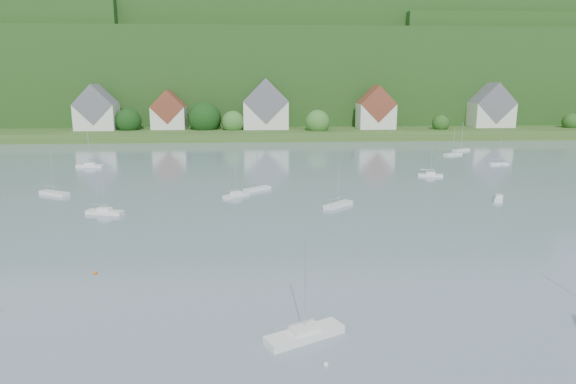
{
  "coord_description": "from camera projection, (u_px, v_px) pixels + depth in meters",
  "views": [
    {
      "loc": [
        1.96,
        1.07,
        20.31
      ],
      "look_at": [
        6.35,
        75.0,
        4.0
      ],
      "focal_mm": 31.76,
      "sensor_mm": 36.0,
      "label": 1
    }
  ],
  "objects": [
    {
      "name": "mooring_buoy_1",
      "position": [
        326.0,
        366.0,
        36.95
      ],
      "size": [
        0.41,
        0.41,
        0.41
      ],
      "primitive_type": "sphere",
      "color": "white",
      "rests_on": "ground"
    },
    {
      "name": "village_building_3",
      "position": [
        376.0,
        111.0,
        185.12
      ],
      "size": [
        13.0,
        10.4,
        15.5
      ],
      "color": "silver",
      "rests_on": "far_shore_strip"
    },
    {
      "name": "village_building_2",
      "position": [
        266.0,
        108.0,
        184.57
      ],
      "size": [
        16.0,
        11.44,
        18.0
      ],
      "color": "silver",
      "rests_on": "far_shore_strip"
    },
    {
      "name": "far_shore_strip",
      "position": [
        253.0,
        130.0,
        197.86
      ],
      "size": [
        600.0,
        60.0,
        3.0
      ],
      "primitive_type": "cube",
      "color": "#31511E",
      "rests_on": "ground"
    },
    {
      "name": "village_building_0",
      "position": [
        97.0,
        111.0,
        180.28
      ],
      "size": [
        14.0,
        10.4,
        16.0
      ],
      "color": "silver",
      "rests_on": "far_shore_strip"
    },
    {
      "name": "forested_ridge",
      "position": [
        254.0,
        75.0,
        260.13
      ],
      "size": [
        620.0,
        181.22,
        69.89
      ],
      "color": "#1C4114",
      "rests_on": "ground"
    },
    {
      "name": "near_sailboat_3",
      "position": [
        305.0,
        333.0,
        40.79
      ],
      "size": [
        6.78,
        4.73,
        9.01
      ],
      "rotation": [
        0.0,
        0.0,
        0.48
      ],
      "color": "white",
      "rests_on": "ground"
    },
    {
      "name": "village_building_4",
      "position": [
        491.0,
        109.0,
        191.59
      ],
      "size": [
        15.0,
        10.4,
        16.5
      ],
      "color": "silver",
      "rests_on": "far_shore_strip"
    },
    {
      "name": "mooring_buoy_3",
      "position": [
        95.0,
        274.0,
        54.48
      ],
      "size": [
        0.4,
        0.4,
        0.4
      ],
      "primitive_type": "sphere",
      "color": "#E45C08",
      "rests_on": "ground"
    },
    {
      "name": "far_sailboat_cluster",
      "position": [
        276.0,
        170.0,
        115.21
      ],
      "size": [
        197.99,
        70.75,
        8.71
      ],
      "color": "white",
      "rests_on": "ground"
    },
    {
      "name": "village_building_1",
      "position": [
        169.0,
        113.0,
        183.84
      ],
      "size": [
        12.0,
        9.36,
        14.0
      ],
      "color": "silver",
      "rests_on": "far_shore_strip"
    }
  ]
}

